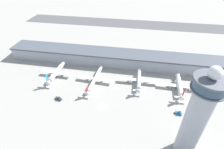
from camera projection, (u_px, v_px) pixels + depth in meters
The scene contains 11 objects.
ground_plane at pixel (101, 106), 149.48m from camera, with size 1000.00×1000.00×0.00m, color #9E9B93.
terminal_building at pixel (114, 58), 200.81m from camera, with size 244.99×25.00×14.69m.
runway_strip at pixel (126, 24), 312.08m from camera, with size 367.48×44.00×0.01m, color #515154.
control_tower at pixel (196, 117), 98.16m from camera, with size 17.34×17.34×67.01m.
airplane_gate_alpha at pixel (56, 73), 181.76m from camera, with size 32.43×36.57×14.15m.
airplane_gate_bravo at pixel (95, 79), 173.87m from camera, with size 35.82×45.69×11.59m.
airplane_gate_charlie at pixel (139, 80), 172.07m from camera, with size 39.48×34.74×12.54m.
airplane_gate_delta at pixel (180, 86), 164.87m from camera, with size 38.14×35.01×13.89m.
service_truck_catering at pixel (59, 99), 155.84m from camera, with size 6.94×4.59×2.61m.
service_truck_fuel at pixel (184, 90), 164.67m from camera, with size 6.31×3.70×2.78m.
service_truck_baggage at pixel (179, 113), 142.15m from camera, with size 5.96×3.89×2.79m.
Camera 1 is at (26.67, -101.52, 110.27)m, focal length 28.00 mm.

